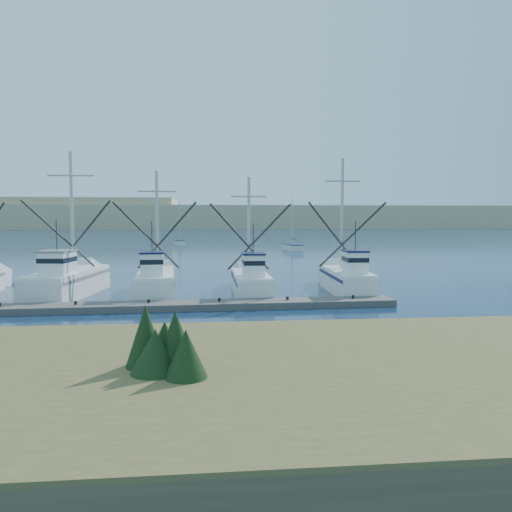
# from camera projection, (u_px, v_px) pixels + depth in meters

# --- Properties ---
(ground) EXTENTS (500.00, 500.00, 0.00)m
(ground) POSITION_uv_depth(u_px,v_px,m) (344.00, 333.00, 22.57)
(ground) COLOR #0D1F3D
(ground) RESTS_ON ground
(shore_bank) EXTENTS (40.00, 10.00, 1.60)m
(shore_bank) POSITION_uv_depth(u_px,v_px,m) (129.00, 406.00, 11.79)
(shore_bank) COLOR #4C422D
(shore_bank) RESTS_ON ground
(floating_dock) EXTENTS (28.72, 2.78, 0.38)m
(floating_dock) POSITION_uv_depth(u_px,v_px,m) (149.00, 306.00, 28.27)
(floating_dock) COLOR #605B56
(floating_dock) RESTS_ON ground
(dune_ridge) EXTENTS (360.00, 60.00, 10.00)m
(dune_ridge) POSITION_uv_depth(u_px,v_px,m) (220.00, 217.00, 230.49)
(dune_ridge) COLOR tan
(dune_ridge) RESTS_ON ground
(trawler_fleet) EXTENTS (27.69, 8.93, 9.70)m
(trawler_fleet) POSITION_uv_depth(u_px,v_px,m) (152.00, 281.00, 33.18)
(trawler_fleet) COLOR white
(trawler_fleet) RESTS_ON ground
(sailboat_near) EXTENTS (2.57, 5.91, 8.10)m
(sailboat_near) POSITION_uv_depth(u_px,v_px,m) (292.00, 247.00, 77.85)
(sailboat_near) COLOR white
(sailboat_near) RESTS_ON ground
(sailboat_far) EXTENTS (2.31, 5.85, 8.10)m
(sailboat_far) POSITION_uv_depth(u_px,v_px,m) (180.00, 243.00, 91.99)
(sailboat_far) COLOR white
(sailboat_far) RESTS_ON ground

